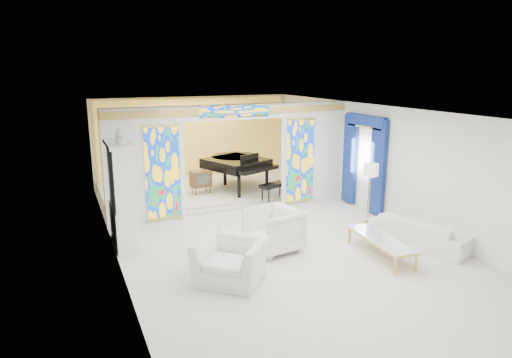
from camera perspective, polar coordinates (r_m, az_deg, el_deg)
name	(u,v)px	position (r m, az deg, el deg)	size (l,w,h in m)	color
floor	(264,233)	(11.31, 0.95, -6.74)	(12.00, 12.00, 0.00)	silver
ceiling	(264,110)	(10.64, 1.01, 8.59)	(7.00, 12.00, 0.02)	white
wall_back	(194,139)	(16.44, -7.72, 4.96)	(7.00, 0.02, 3.00)	silver
wall_front	(468,275)	(6.20, 24.97, -10.77)	(7.00, 0.02, 3.00)	silver
wall_left	(111,188)	(9.99, -17.62, -1.12)	(0.02, 12.00, 3.00)	silver
wall_right	(382,162)	(12.70, 15.53, 2.06)	(0.02, 12.00, 3.00)	silver
partition_wall	(234,153)	(12.65, -2.75, 3.21)	(7.00, 0.22, 3.00)	silver
stained_glass_left	(163,173)	(12.07, -11.60, 0.73)	(0.90, 0.04, 2.40)	gold
stained_glass_right	(300,161)	(13.47, 5.53, 2.27)	(0.90, 0.04, 2.40)	gold
stained_glass_transom	(235,111)	(12.40, -2.64, 8.44)	(2.00, 0.04, 0.34)	gold
alcove_platform	(212,190)	(14.94, -5.55, -1.37)	(6.80, 3.80, 0.18)	silver
gold_curtain_back	(195,140)	(16.32, -7.60, 4.90)	(6.70, 0.10, 2.90)	#E2BD4E
chandelier	(217,114)	(14.47, -4.89, 8.07)	(0.48, 0.48, 0.30)	gold
blue_drapes	(364,155)	(13.17, 13.31, 2.93)	(0.14, 1.85, 2.65)	navy
china_cabinet	(123,195)	(10.68, -16.34, -1.94)	(0.56, 1.46, 2.72)	white
armchair_left	(230,261)	(8.75, -3.22, -10.17)	(1.25, 1.09, 0.81)	silver
armchair_right	(273,230)	(10.08, 2.19, -6.40)	(1.03, 1.06, 0.96)	silver
sofa	(421,232)	(11.09, 19.87, -6.21)	(2.22, 0.87, 0.65)	silver
side_table	(222,241)	(9.71, -4.29, -7.75)	(0.63, 0.63, 0.61)	white
vase	(222,227)	(9.60, -4.32, -6.01)	(0.19, 0.19, 0.20)	silver
coffee_table	(381,240)	(10.16, 15.33, -7.31)	(0.75, 1.94, 0.42)	white
floor_lamp	(371,173)	(11.97, 14.14, 0.77)	(0.46, 0.46, 1.59)	gold
grand_piano	(237,163)	(14.62, -2.35, 2.02)	(2.25, 3.41, 1.22)	black
tv_console	(201,179)	(14.13, -6.93, 0.01)	(0.64, 0.47, 0.70)	#54351E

